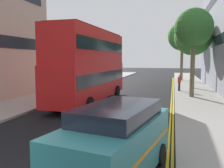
# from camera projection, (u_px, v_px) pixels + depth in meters

# --- Properties ---
(sidewalk_right) EXTENTS (4.00, 80.00, 0.14)m
(sidewalk_right) POSITION_uv_depth(u_px,v_px,m) (201.00, 101.00, 19.21)
(sidewalk_right) COLOR #9E9991
(sidewalk_right) RESTS_ON ground
(sidewalk_left) EXTENTS (4.00, 80.00, 0.14)m
(sidewalk_left) POSITION_uv_depth(u_px,v_px,m) (52.00, 95.00, 22.41)
(sidewalk_left) COLOR #9E9991
(sidewalk_left) RESTS_ON ground
(kerb_line_outer) EXTENTS (0.10, 56.00, 0.01)m
(kerb_line_outer) POSITION_uv_depth(u_px,v_px,m) (173.00, 106.00, 17.81)
(kerb_line_outer) COLOR yellow
(kerb_line_outer) RESTS_ON ground
(kerb_line_inner) EXTENTS (0.10, 56.00, 0.01)m
(kerb_line_inner) POSITION_uv_depth(u_px,v_px,m) (171.00, 105.00, 17.85)
(kerb_line_inner) COLOR yellow
(kerb_line_inner) RESTS_ON ground
(double_decker_bus_away) EXTENTS (3.08, 10.88, 5.64)m
(double_decker_bus_away) POSITION_uv_depth(u_px,v_px,m) (90.00, 64.00, 18.67)
(double_decker_bus_away) COLOR red
(double_decker_bus_away) RESTS_ON ground
(taxi_minivan) EXTENTS (2.76, 5.08, 2.12)m
(taxi_minivan) POSITION_uv_depth(u_px,v_px,m) (115.00, 143.00, 6.77)
(taxi_minivan) COLOR teal
(taxi_minivan) RESTS_ON ground
(pedestrian_far) EXTENTS (0.34, 0.22, 1.62)m
(pedestrian_far) POSITION_uv_depth(u_px,v_px,m) (179.00, 83.00, 24.98)
(pedestrian_far) COLOR #2D2D38
(pedestrian_far) RESTS_ON sidewalk_right
(street_tree_near) EXTENTS (3.27, 3.27, 7.59)m
(street_tree_near) POSITION_uv_depth(u_px,v_px,m) (194.00, 28.00, 20.64)
(street_tree_near) COLOR #6B6047
(street_tree_near) RESTS_ON sidewalk_right
(street_tree_mid) EXTENTS (4.39, 4.39, 8.95)m
(street_tree_mid) POSITION_uv_depth(u_px,v_px,m) (182.00, 37.00, 37.06)
(street_tree_mid) COLOR #6B6047
(street_tree_mid) RESTS_ON sidewalk_right
(street_tree_far) EXTENTS (4.17, 4.17, 7.85)m
(street_tree_far) POSITION_uv_depth(u_px,v_px,m) (193.00, 37.00, 27.20)
(street_tree_far) COLOR #6B6047
(street_tree_far) RESTS_ON sidewalk_right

